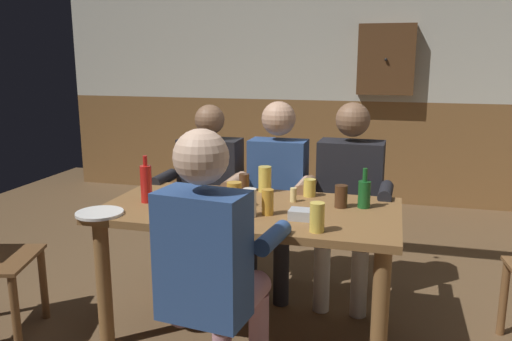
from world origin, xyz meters
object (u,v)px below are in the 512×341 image
object	(u,v)px
pint_glass_0	(268,202)
person_1	(276,187)
pint_glass_2	(265,179)
pint_glass_4	(244,183)
dining_table	(250,227)
pint_glass_5	(234,195)
plate_0	(100,213)
bottle_0	(364,193)
pint_glass_3	(341,196)
pint_glass_1	(166,201)
person_0	(207,186)
person_3	(212,258)
pint_glass_6	(317,217)
wall_dart_cabinet	(386,60)
bottle_1	(146,183)
person_2	(349,192)
pint_glass_8	(310,188)
condiment_caddy	(303,214)
pint_glass_7	(250,203)
table_candle	(293,195)
plate_1	(202,196)

from	to	relation	value
pint_glass_0	person_1	bearing A→B (deg)	99.77
pint_glass_2	pint_glass_4	bearing A→B (deg)	-168.52
dining_table	pint_glass_5	distance (m)	0.20
plate_0	bottle_0	distance (m)	1.40
pint_glass_3	pint_glass_1	bearing A→B (deg)	-159.42
person_0	person_3	xyz separation A→B (m)	(0.49, -1.26, 0.02)
person_1	pint_glass_0	bearing A→B (deg)	101.15
pint_glass_6	wall_dart_cabinet	xyz separation A→B (m)	(0.21, 3.18, 0.70)
bottle_0	bottle_1	xyz separation A→B (m)	(-1.18, -0.20, 0.03)
person_2	person_3	xyz separation A→B (m)	(-0.47, -1.27, -0.00)
person_1	bottle_1	distance (m)	0.92
pint_glass_0	pint_glass_1	distance (m)	0.53
wall_dart_cabinet	pint_glass_3	bearing A→B (deg)	-92.90
pint_glass_1	wall_dart_cabinet	bearing A→B (deg)	71.76
person_3	pint_glass_8	bearing A→B (deg)	81.51
pint_glass_2	person_2	bearing A→B (deg)	32.19
pint_glass_6	person_2	bearing A→B (deg)	86.03
pint_glass_2	person_3	bearing A→B (deg)	-89.36
pint_glass_4	pint_glass_6	xyz separation A→B (m)	(0.53, -0.62, 0.02)
dining_table	pint_glass_2	distance (m)	0.39
person_2	wall_dart_cabinet	world-z (taller)	wall_dart_cabinet
condiment_caddy	bottle_1	bearing A→B (deg)	174.72
person_3	pint_glass_7	bearing A→B (deg)	93.29
pint_glass_2	pint_glass_6	bearing A→B (deg)	-57.42
pint_glass_4	person_2	bearing A→B (deg)	28.51
person_1	pint_glass_1	bearing A→B (deg)	66.19
dining_table	pint_glass_8	world-z (taller)	pint_glass_8
pint_glass_0	pint_glass_5	distance (m)	0.22
pint_glass_1	pint_glass_8	xyz separation A→B (m)	(0.67, 0.51, -0.01)
pint_glass_7	table_candle	bearing A→B (deg)	62.83
pint_glass_3	pint_glass_0	bearing A→B (deg)	-146.79
dining_table	person_3	size ratio (longest dim) A/B	1.26
plate_1	pint_glass_8	distance (m)	0.63
pint_glass_6	wall_dart_cabinet	distance (m)	3.26
wall_dart_cabinet	pint_glass_8	bearing A→B (deg)	-97.54
bottle_0	wall_dart_cabinet	size ratio (longest dim) A/B	0.31
person_0	plate_1	world-z (taller)	person_0
person_3	pint_glass_3	distance (m)	0.90
person_2	bottle_1	distance (m)	1.28
pint_glass_4	pint_glass_6	bearing A→B (deg)	-49.31
pint_glass_0	pint_glass_3	distance (m)	0.42
condiment_caddy	pint_glass_3	distance (m)	0.31
person_1	pint_glass_8	bearing A→B (deg)	131.45
table_candle	bottle_0	distance (m)	0.39
plate_0	bottle_0	size ratio (longest dim) A/B	1.12
bottle_0	person_1	bearing A→B (deg)	140.89
pint_glass_7	dining_table	bearing A→B (deg)	105.85
pint_glass_3	pint_glass_7	size ratio (longest dim) A/B	0.85
plate_1	pint_glass_4	xyz separation A→B (m)	(0.20, 0.20, 0.05)
person_1	pint_glass_2	size ratio (longest dim) A/B	8.15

